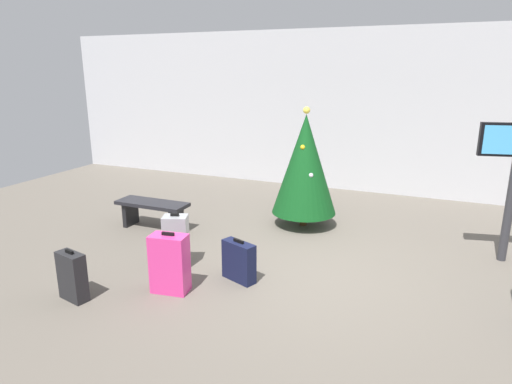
{
  "coord_description": "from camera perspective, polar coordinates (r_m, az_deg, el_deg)",
  "views": [
    {
      "loc": [
        1.36,
        -5.27,
        2.67
      ],
      "look_at": [
        -1.12,
        0.59,
        0.9
      ],
      "focal_mm": 30.99,
      "sensor_mm": 36.0,
      "label": 1
    }
  ],
  "objects": [
    {
      "name": "waiting_bench",
      "position": [
        7.81,
        -13.22,
        -2.16
      ],
      "size": [
        1.27,
        0.44,
        0.48
      ],
      "color": "black",
      "rests_on": "ground_plane"
    },
    {
      "name": "ground_plane",
      "position": [
        6.06,
        7.7,
        -10.74
      ],
      "size": [
        16.0,
        16.0,
        0.0
      ],
      "primitive_type": "plane",
      "color": "#665E54"
    },
    {
      "name": "suitcase_0",
      "position": [
        6.26,
        -10.27,
        -6.27
      ],
      "size": [
        0.4,
        0.35,
        0.78
      ],
      "color": "#9EA0A5",
      "rests_on": "ground_plane"
    },
    {
      "name": "suitcase_1",
      "position": [
        5.59,
        -11.08,
        -9.05
      ],
      "size": [
        0.48,
        0.32,
        0.78
      ],
      "color": "#E5388C",
      "rests_on": "ground_plane"
    },
    {
      "name": "holiday_tree",
      "position": [
        7.62,
        6.34,
        3.55
      ],
      "size": [
        1.12,
        1.12,
        2.08
      ],
      "color": "#4C3319",
      "rests_on": "ground_plane"
    },
    {
      "name": "suitcase_2",
      "position": [
        5.81,
        -2.23,
        -8.92
      ],
      "size": [
        0.51,
        0.33,
        0.57
      ],
      "color": "#141938",
      "rests_on": "ground_plane"
    },
    {
      "name": "suitcase_3",
      "position": [
        5.77,
        -22.62,
        -10.02
      ],
      "size": [
        0.41,
        0.25,
        0.63
      ],
      "color": "#232326",
      "rests_on": "ground_plane"
    },
    {
      "name": "back_wall",
      "position": [
        10.08,
        15.26,
        9.88
      ],
      "size": [
        16.0,
        0.2,
        3.54
      ],
      "primitive_type": "cube",
      "color": "silver",
      "rests_on": "ground_plane"
    }
  ]
}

